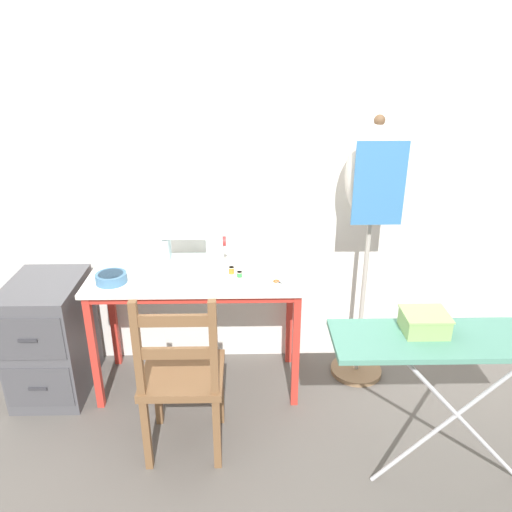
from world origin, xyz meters
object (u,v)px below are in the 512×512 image
(wooden_chair, at_px, (182,377))
(filing_cabinet, at_px, (51,337))
(thread_spool_mid_table, at_px, (239,275))
(dress_form, at_px, (373,192))
(sewing_machine, at_px, (197,249))
(scissors, at_px, (280,283))
(fabric_bowl, at_px, (111,278))
(storage_box, at_px, (424,322))
(thread_spool_near_machine, at_px, (232,270))
(ironing_board, at_px, (471,346))

(wooden_chair, relative_size, filing_cabinet, 1.32)
(thread_spool_mid_table, xyz_separation_m, wooden_chair, (-0.28, -0.50, -0.32))
(filing_cabinet, bearing_deg, dress_form, 3.37)
(sewing_machine, distance_m, scissors, 0.51)
(fabric_bowl, distance_m, storage_box, 1.63)
(thread_spool_mid_table, distance_m, dress_form, 0.87)
(fabric_bowl, bearing_deg, filing_cabinet, 171.16)
(thread_spool_near_machine, xyz_separation_m, dress_form, (0.78, 0.07, 0.43))
(wooden_chair, distance_m, storage_box, 1.17)
(storage_box, bearing_deg, wooden_chair, 170.32)
(fabric_bowl, xyz_separation_m, wooden_chair, (0.42, -0.45, -0.33))
(wooden_chair, height_order, ironing_board, wooden_chair)
(filing_cabinet, xyz_separation_m, storage_box, (1.91, -0.70, 0.50))
(filing_cabinet, height_order, ironing_board, ironing_board)
(fabric_bowl, relative_size, ironing_board, 0.14)
(thread_spool_near_machine, xyz_separation_m, thread_spool_mid_table, (0.05, -0.05, -0.00))
(thread_spool_near_machine, xyz_separation_m, ironing_board, (1.04, -0.78, -0.00))
(fabric_bowl, xyz_separation_m, thread_spool_mid_table, (0.70, 0.05, -0.01))
(thread_spool_near_machine, relative_size, thread_spool_mid_table, 1.19)
(wooden_chair, xyz_separation_m, dress_form, (1.02, 0.63, 0.75))
(scissors, bearing_deg, thread_spool_near_machine, 154.00)
(fabric_bowl, bearing_deg, sewing_machine, 16.21)
(wooden_chair, bearing_deg, filing_cabinet, 148.26)
(thread_spool_near_machine, height_order, dress_form, dress_form)
(thread_spool_mid_table, relative_size, wooden_chair, 0.04)
(sewing_machine, xyz_separation_m, ironing_board, (1.23, -0.82, -0.12))
(scissors, bearing_deg, dress_form, 21.66)
(fabric_bowl, relative_size, thread_spool_near_machine, 4.06)
(fabric_bowl, relative_size, scissors, 1.36)
(thread_spool_near_machine, bearing_deg, storage_box, -41.02)
(sewing_machine, xyz_separation_m, scissors, (0.46, -0.17, -0.13))
(scissors, distance_m, storage_box, 0.84)
(fabric_bowl, distance_m, dress_form, 1.51)
(scissors, xyz_separation_m, dress_form, (0.52, 0.20, 0.45))
(thread_spool_mid_table, relative_size, dress_form, 0.02)
(thread_spool_mid_table, distance_m, ironing_board, 1.24)
(fabric_bowl, distance_m, ironing_board, 1.83)
(scissors, xyz_separation_m, wooden_chair, (-0.50, -0.42, -0.30))
(filing_cabinet, bearing_deg, wooden_chair, -31.74)
(filing_cabinet, xyz_separation_m, dress_form, (1.85, 0.11, 0.84))
(filing_cabinet, bearing_deg, fabric_bowl, -8.84)
(wooden_chair, distance_m, dress_form, 1.41)
(scissors, height_order, thread_spool_mid_table, thread_spool_mid_table)
(thread_spool_mid_table, bearing_deg, storage_box, -40.72)
(fabric_bowl, height_order, filing_cabinet, fabric_bowl)
(dress_form, distance_m, storage_box, 0.88)
(thread_spool_near_machine, relative_size, dress_form, 0.03)
(thread_spool_near_machine, bearing_deg, fabric_bowl, -171.42)
(scissors, xyz_separation_m, storage_box, (0.58, -0.60, 0.11))
(scissors, height_order, thread_spool_near_machine, thread_spool_near_machine)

